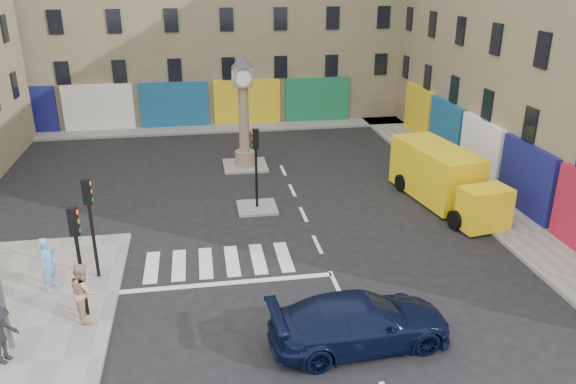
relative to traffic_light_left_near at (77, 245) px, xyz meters
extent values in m
plane|color=black|center=(8.30, -0.20, -2.62)|extent=(120.00, 120.00, 0.00)
cube|color=gray|center=(17.00, 9.80, -2.55)|extent=(2.60, 30.00, 0.15)
cube|color=gray|center=(4.30, 22.00, -2.55)|extent=(32.00, 2.40, 0.15)
cube|color=gray|center=(6.30, 7.80, -2.56)|extent=(1.80, 1.80, 0.12)
cube|color=gray|center=(6.30, 13.80, -2.56)|extent=(2.40, 2.40, 0.12)
cylinder|color=black|center=(0.00, 0.00, -1.07)|extent=(0.12, 0.12, 2.80)
cube|color=black|center=(0.00, 0.00, 0.78)|extent=(0.28, 0.22, 0.90)
cylinder|color=black|center=(0.00, 2.40, -1.07)|extent=(0.12, 0.12, 2.80)
cube|color=black|center=(0.00, 2.40, 0.78)|extent=(0.28, 0.22, 0.90)
cylinder|color=black|center=(6.30, 7.80, -1.10)|extent=(0.12, 0.12, 2.80)
cube|color=black|center=(6.30, 7.80, 0.75)|extent=(0.28, 0.22, 0.90)
cylinder|color=#89795A|center=(6.30, 13.80, -2.10)|extent=(1.10, 1.10, 0.80)
cylinder|color=#89795A|center=(6.30, 13.80, 0.10)|extent=(0.56, 0.56, 3.60)
cube|color=#89795A|center=(6.30, 13.80, 2.40)|extent=(1.00, 1.00, 1.00)
cylinder|color=white|center=(6.30, 13.28, 2.40)|extent=(0.80, 0.06, 0.80)
cone|color=#333338|center=(6.30, 13.80, 3.25)|extent=(1.20, 1.20, 0.70)
imported|color=black|center=(8.18, -2.68, -1.84)|extent=(5.57, 2.62, 1.57)
cube|color=yellow|center=(14.90, 7.80, -1.29)|extent=(2.89, 5.37, 2.44)
cube|color=yellow|center=(15.50, 4.02, -1.61)|extent=(2.19, 1.57, 1.81)
cube|color=black|center=(15.50, 3.97, -1.19)|extent=(1.93, 1.22, 0.74)
cylinder|color=black|center=(14.38, 4.27, -2.20)|extent=(0.39, 0.88, 0.85)
cylinder|color=black|center=(16.48, 4.60, -2.20)|extent=(0.39, 0.88, 0.85)
cylinder|color=black|center=(13.66, 8.90, -2.20)|extent=(0.39, 0.88, 0.85)
cylinder|color=black|center=(15.76, 9.22, -2.20)|extent=(0.39, 0.88, 0.85)
imported|color=#61A3DE|center=(-1.45, 1.82, -1.52)|extent=(0.68, 0.82, 1.91)
imported|color=tan|center=(0.03, -0.21, -1.52)|extent=(0.97, 1.10, 1.91)
imported|color=black|center=(-1.88, -2.02, -1.60)|extent=(1.09, 1.30, 1.75)
camera|label=1|loc=(3.85, -15.97, 7.82)|focal=35.00mm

